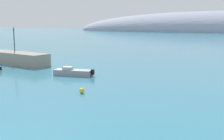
# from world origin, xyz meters

# --- Properties ---
(breakwater_rocks) EXTENTS (20.86, 7.46, 2.14)m
(breakwater_rocks) POSITION_xyz_m (-26.27, 30.80, 1.07)
(breakwater_rocks) COLOR gray
(breakwater_rocks) RESTS_ON ground
(distant_ridge) EXTENTS (245.52, 68.59, 31.80)m
(distant_ridge) POSITION_xyz_m (-5.78, 233.82, 0.00)
(distant_ridge) COLOR #8E99AD
(distant_ridge) RESTS_ON ground
(motorboat_grey_outer) EXTENTS (5.99, 2.62, 1.22)m
(motorboat_grey_outer) POSITION_xyz_m (-7.51, 24.55, 0.45)
(motorboat_grey_outer) COLOR gray
(motorboat_grey_outer) RESTS_ON water
(mooring_buoy_yellow) EXTENTS (0.55, 0.55, 0.55)m
(mooring_buoy_yellow) POSITION_xyz_m (-0.86, 15.82, 0.28)
(mooring_buoy_yellow) COLOR yellow
(mooring_buoy_yellow) RESTS_ON water
(harbor_lamp_post) EXTENTS (0.36, 0.36, 4.68)m
(harbor_lamp_post) POSITION_xyz_m (-23.63, 30.39, 4.99)
(harbor_lamp_post) COLOR black
(harbor_lamp_post) RESTS_ON breakwater_rocks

